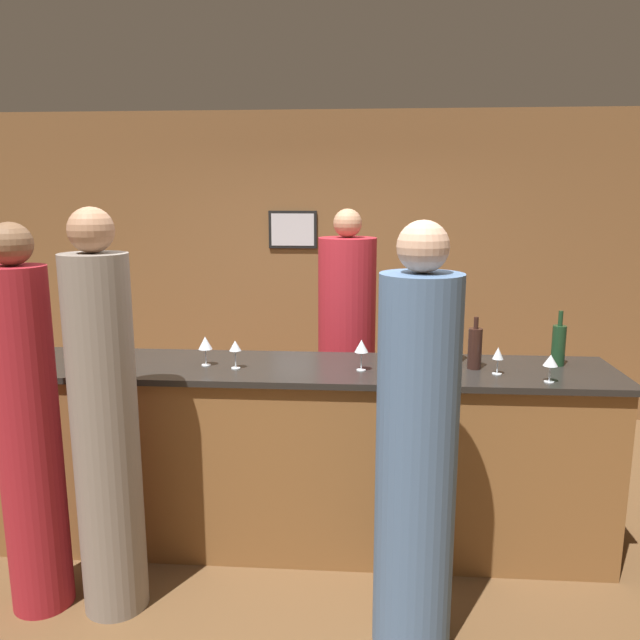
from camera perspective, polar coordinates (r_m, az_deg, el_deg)
The scene contains 17 objects.
ground_plane at distance 4.02m, azimuth -1.47°, elevation -19.47°, with size 14.00×14.00×0.00m, color brown.
back_wall at distance 5.79m, azimuth 0.69°, elevation 4.83°, with size 8.00×0.08×2.80m.
bar_counter at distance 3.77m, azimuth -1.51°, elevation -12.26°, with size 3.54×0.67×1.10m.
bartender at distance 4.40m, azimuth 2.43°, elevation -3.74°, with size 0.40×0.40×1.97m.
guest_0 at distance 3.39m, azimuth -25.09°, elevation -9.40°, with size 0.30×0.30×1.94m.
guest_1 at distance 3.23m, azimuth -19.04°, elevation -9.40°, with size 0.32×0.32×2.01m.
guest_2 at distance 2.87m, azimuth 8.79°, elevation -12.33°, with size 0.36×0.36×1.96m.
wine_bottle_0 at distance 3.61m, azimuth 13.97°, elevation -2.48°, with size 0.08×0.08×0.30m.
wine_bottle_1 at distance 3.45m, azimuth 7.25°, elevation -3.10°, with size 0.08×0.08×0.28m.
wine_bottle_2 at distance 3.82m, azimuth 20.98°, elevation -2.10°, with size 0.08×0.08×0.32m.
ice_bucket at distance 3.75m, azimuth 11.49°, elevation -2.14°, with size 0.19×0.19×0.20m.
wine_glass_0 at distance 3.62m, azimuth -10.45°, elevation -2.13°, with size 0.08×0.08×0.17m.
wine_glass_1 at distance 3.46m, azimuth 20.33°, elevation -3.56°, with size 0.08×0.08×0.15m.
wine_glass_2 at distance 3.34m, azimuth 6.19°, elevation -3.38°, with size 0.06×0.06×0.16m.
wine_glass_3 at distance 3.47m, azimuth 3.81°, elevation -2.47°, with size 0.08×0.08×0.18m.
wine_glass_4 at distance 3.53m, azimuth 15.96°, elevation -3.04°, with size 0.06×0.06×0.15m.
wine_glass_5 at distance 3.53m, azimuth -7.76°, elevation -2.46°, with size 0.07×0.07×0.16m.
Camera 1 is at (0.35, -3.43, 2.06)m, focal length 35.00 mm.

